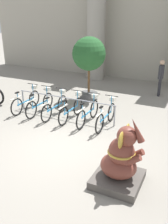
# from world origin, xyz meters

# --- Properties ---
(ground_plane) EXTENTS (60.00, 60.00, 0.00)m
(ground_plane) POSITION_xyz_m (0.00, 0.00, 0.00)
(ground_plane) COLOR gray
(building_facade) EXTENTS (20.00, 0.20, 6.00)m
(building_facade) POSITION_xyz_m (0.00, 8.60, 3.00)
(building_facade) COLOR #A39E8E
(building_facade) RESTS_ON ground_plane
(column_left) EXTENTS (1.24, 1.24, 5.16)m
(column_left) POSITION_xyz_m (-2.35, 7.60, 2.62)
(column_left) COLOR gray
(column_left) RESTS_ON ground_plane
(bike_rack) EXTENTS (3.96, 0.05, 0.77)m
(bike_rack) POSITION_xyz_m (-1.10, 1.95, 0.61)
(bike_rack) COLOR gray
(bike_rack) RESTS_ON ground_plane
(bicycle_0) EXTENTS (0.48, 1.75, 0.97)m
(bicycle_0) POSITION_xyz_m (-2.78, 1.84, 0.40)
(bicycle_0) COLOR black
(bicycle_0) RESTS_ON ground_plane
(bicycle_1) EXTENTS (0.48, 1.75, 0.97)m
(bicycle_1) POSITION_xyz_m (-2.11, 1.83, 0.40)
(bicycle_1) COLOR black
(bicycle_1) RESTS_ON ground_plane
(bicycle_2) EXTENTS (0.48, 1.75, 0.97)m
(bicycle_2) POSITION_xyz_m (-1.44, 1.82, 0.40)
(bicycle_2) COLOR black
(bicycle_2) RESTS_ON ground_plane
(bicycle_3) EXTENTS (0.48, 1.75, 0.97)m
(bicycle_3) POSITION_xyz_m (-0.77, 1.84, 0.40)
(bicycle_3) COLOR black
(bicycle_3) RESTS_ON ground_plane
(bicycle_4) EXTENTS (0.48, 1.75, 0.97)m
(bicycle_4) POSITION_xyz_m (-0.10, 1.84, 0.40)
(bicycle_4) COLOR black
(bicycle_4) RESTS_ON ground_plane
(bicycle_5) EXTENTS (0.48, 1.75, 0.97)m
(bicycle_5) POSITION_xyz_m (0.58, 1.83, 0.40)
(bicycle_5) COLOR black
(bicycle_5) RESTS_ON ground_plane
(elephant_statue) EXTENTS (1.07, 1.07, 1.70)m
(elephant_statue) POSITION_xyz_m (1.96, -0.88, 0.57)
(elephant_statue) COLOR #4C4742
(elephant_statue) RESTS_ON ground_plane
(person_pedestrian) EXTENTS (0.22, 0.47, 1.66)m
(person_pedestrian) POSITION_xyz_m (1.57, 6.00, 0.99)
(person_pedestrian) COLOR #28282D
(person_pedestrian) RESTS_ON ground_plane
(potted_tree) EXTENTS (1.41, 1.41, 2.71)m
(potted_tree) POSITION_xyz_m (-1.15, 4.13, 1.88)
(potted_tree) COLOR #4C4C4C
(potted_tree) RESTS_ON ground_plane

